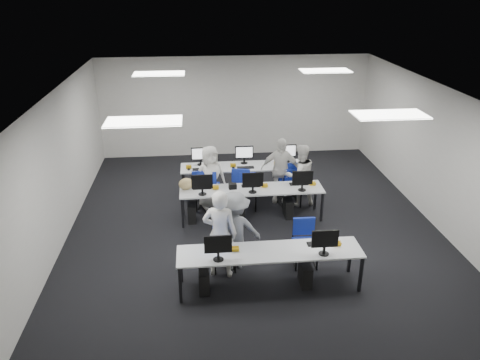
{
  "coord_description": "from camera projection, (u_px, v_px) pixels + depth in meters",
  "views": [
    {
      "loc": [
        -1.19,
        -9.22,
        5.06
      ],
      "look_at": [
        -0.27,
        0.1,
        1.0
      ],
      "focal_mm": 35.0,
      "sensor_mm": 36.0,
      "label": 1
    }
  ],
  "objects": [
    {
      "name": "chair_2",
      "position": [
        203.0,
        197.0,
        11.11
      ],
      "size": [
        0.5,
        0.53,
        0.87
      ],
      "rotation": [
        0.0,
        0.0,
        0.18
      ],
      "color": "navy",
      "rests_on": "ground"
    },
    {
      "name": "chair_7",
      "position": [
        288.0,
        188.0,
        11.57
      ],
      "size": [
        0.51,
        0.54,
        0.86
      ],
      "rotation": [
        0.0,
        0.0,
        0.22
      ],
      "color": "navy",
      "rests_on": "ground"
    },
    {
      "name": "equipment_back",
      "position": [
        252.0,
        179.0,
        11.89
      ],
      "size": [
        2.91,
        0.41,
        1.19
      ],
      "color": "white",
      "rests_on": "desk_back"
    },
    {
      "name": "student_0",
      "position": [
        220.0,
        234.0,
        8.35
      ],
      "size": [
        0.7,
        0.53,
        1.71
      ],
      "primitive_type": "imported",
      "rotation": [
        0.0,
        0.0,
        2.92
      ],
      "color": "white",
      "rests_on": "ground"
    },
    {
      "name": "student_3",
      "position": [
        280.0,
        170.0,
        11.24
      ],
      "size": [
        1.01,
        0.59,
        1.61
      ],
      "primitive_type": "imported",
      "rotation": [
        0.0,
        0.0,
        -0.23
      ],
      "color": "white",
      "rests_on": "ground"
    },
    {
      "name": "desk_back",
      "position": [
        245.0,
        168.0,
        11.72
      ],
      "size": [
        3.2,
        0.7,
        0.73
      ],
      "color": "silver",
      "rests_on": "ground"
    },
    {
      "name": "chair_0",
      "position": [
        224.0,
        255.0,
        8.79
      ],
      "size": [
        0.42,
        0.46,
        0.83
      ],
      "rotation": [
        0.0,
        0.0,
        0.04
      ],
      "color": "navy",
      "rests_on": "ground"
    },
    {
      "name": "photographer",
      "position": [
        235.0,
        231.0,
        8.63
      ],
      "size": [
        1.05,
        0.67,
        1.54
      ],
      "primitive_type": "imported",
      "rotation": [
        0.0,
        0.0,
        3.25
      ],
      "color": "slate",
      "rests_on": "ground"
    },
    {
      "name": "desk_front",
      "position": [
        270.0,
        254.0,
        8.07
      ],
      "size": [
        3.2,
        0.7,
        0.73
      ],
      "color": "silver",
      "rests_on": "ground"
    },
    {
      "name": "equipment_mid",
      "position": [
        243.0,
        205.0,
        10.54
      ],
      "size": [
        2.91,
        0.41,
        1.19
      ],
      "color": "white",
      "rests_on": "desk_mid"
    },
    {
      "name": "student_2",
      "position": [
        210.0,
        177.0,
        10.95
      ],
      "size": [
        0.85,
        0.68,
        1.53
      ],
      "primitive_type": "imported",
      "rotation": [
        0.0,
        0.0,
        0.29
      ],
      "color": "white",
      "rests_on": "ground"
    },
    {
      "name": "equipment_front",
      "position": [
        259.0,
        270.0,
        8.16
      ],
      "size": [
        2.51,
        0.41,
        1.19
      ],
      "color": "#0E30B6",
      "rests_on": "desk_front"
    },
    {
      "name": "chair_5",
      "position": [
        209.0,
        194.0,
        11.17
      ],
      "size": [
        0.56,
        0.6,
        0.97
      ],
      "rotation": [
        0.0,
        0.0,
        -0.19
      ],
      "color": "navy",
      "rests_on": "ground"
    },
    {
      "name": "desk_mid",
      "position": [
        252.0,
        191.0,
        10.44
      ],
      "size": [
        3.2,
        0.7,
        0.73
      ],
      "color": "silver",
      "rests_on": "ground"
    },
    {
      "name": "dslr_camera",
      "position": [
        233.0,
        186.0,
        8.46
      ],
      "size": [
        0.16,
        0.19,
        0.1
      ],
      "primitive_type": "cube",
      "rotation": [
        0.0,
        0.0,
        3.25
      ],
      "color": "black",
      "rests_on": "photographer"
    },
    {
      "name": "chair_1",
      "position": [
        304.0,
        251.0,
        8.89
      ],
      "size": [
        0.45,
        0.49,
        0.9
      ],
      "rotation": [
        0.0,
        0.0,
        -0.03
      ],
      "color": "navy",
      "rests_on": "ground"
    },
    {
      "name": "chair_6",
      "position": [
        242.0,
        190.0,
        11.41
      ],
      "size": [
        0.55,
        0.58,
        0.92
      ],
      "rotation": [
        0.0,
        0.0,
        -0.21
      ],
      "color": "navy",
      "rests_on": "ground"
    },
    {
      "name": "chair_3",
      "position": [
        247.0,
        198.0,
        11.08
      ],
      "size": [
        0.44,
        0.47,
        0.84
      ],
      "rotation": [
        0.0,
        0.0,
        -0.07
      ],
      "color": "navy",
      "rests_on": "ground"
    },
    {
      "name": "handbag",
      "position": [
        186.0,
        184.0,
        10.34
      ],
      "size": [
        0.36,
        0.27,
        0.27
      ],
      "primitive_type": "ellipsoid",
      "rotation": [
        0.0,
        0.0,
        0.18
      ],
      "color": "tan",
      "rests_on": "desk_mid"
    },
    {
      "name": "ceiling_panels",
      "position": [
        254.0,
        91.0,
        9.35
      ],
      "size": [
        5.2,
        4.6,
        0.02
      ],
      "color": "white",
      "rests_on": "room"
    },
    {
      "name": "room",
      "position": [
        253.0,
        160.0,
        9.94
      ],
      "size": [
        9.0,
        9.02,
        3.0
      ],
      "color": "black",
      "rests_on": "ground"
    },
    {
      "name": "student_1",
      "position": [
        300.0,
        175.0,
        11.07
      ],
      "size": [
        0.84,
        0.71,
        1.52
      ],
      "primitive_type": "imported",
      "rotation": [
        0.0,
        0.0,
        3.34
      ],
      "color": "white",
      "rests_on": "ground"
    },
    {
      "name": "chair_4",
      "position": [
        289.0,
        192.0,
        11.25
      ],
      "size": [
        0.51,
        0.55,
        0.98
      ],
      "rotation": [
        0.0,
        0.0,
        0.07
      ],
      "color": "navy",
      "rests_on": "ground"
    }
  ]
}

